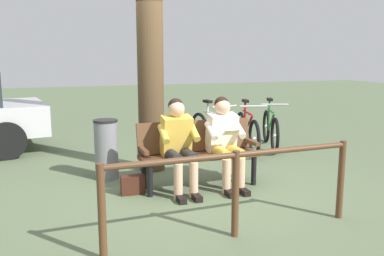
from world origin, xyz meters
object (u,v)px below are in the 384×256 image
(bicycle_orange, at_px, (247,132))
(bicycle_purple, at_px, (270,129))
(person_reading, at_px, (225,138))
(tree_trunk, at_px, (150,39))
(bicycle_red, at_px, (212,132))
(person_companion, at_px, (179,141))
(bench, at_px, (198,148))
(handbag, at_px, (133,185))
(litter_bin, at_px, (106,149))

(bicycle_orange, bearing_deg, bicycle_purple, 112.27)
(person_reading, xyz_separation_m, bicycle_orange, (-1.27, -1.77, -0.31))
(person_reading, xyz_separation_m, bicycle_purple, (-1.81, -1.85, -0.31))
(tree_trunk, bearing_deg, bicycle_red, -149.60)
(person_reading, xyz_separation_m, person_companion, (0.64, -0.01, -0.00))
(person_reading, height_order, bicycle_purple, person_reading)
(bench, height_order, person_companion, person_companion)
(handbag, xyz_separation_m, litter_bin, (0.20, -0.80, 0.31))
(bicycle_orange, bearing_deg, person_companion, -33.51)
(person_reading, bearing_deg, tree_trunk, -57.57)
(bench, xyz_separation_m, handbag, (0.91, 0.07, -0.39))
(tree_trunk, bearing_deg, person_reading, 121.68)
(handbag, xyz_separation_m, bicycle_red, (-1.87, -1.83, 0.24))
(litter_bin, bearing_deg, person_reading, 147.87)
(handbag, xyz_separation_m, tree_trunk, (-0.52, -1.04, 1.86))
(bicycle_orange, bearing_deg, bench, -30.95)
(bench, bearing_deg, bicycle_red, -117.84)
(tree_trunk, relative_size, litter_bin, 4.65)
(handbag, relative_size, litter_bin, 0.35)
(tree_trunk, height_order, bicycle_red, tree_trunk)
(person_reading, height_order, person_companion, same)
(person_reading, distance_m, tree_trunk, 1.88)
(bicycle_orange, distance_m, bicycle_red, 0.65)
(bicycle_red, bearing_deg, person_companion, -40.73)
(person_reading, xyz_separation_m, tree_trunk, (0.70, -1.14, 1.32))
(litter_bin, bearing_deg, tree_trunk, -161.72)
(bench, height_order, tree_trunk, tree_trunk)
(bicycle_orange, bearing_deg, bicycle_red, -89.90)
(person_companion, distance_m, tree_trunk, 1.74)
(person_reading, height_order, bicycle_red, person_reading)
(bench, xyz_separation_m, person_companion, (0.32, 0.16, 0.16))
(bench, height_order, person_reading, person_reading)
(handbag, height_order, bicycle_purple, bicycle_purple)
(person_companion, relative_size, handbag, 4.00)
(person_companion, xyz_separation_m, handbag, (0.59, -0.09, -0.54))
(tree_trunk, relative_size, bicycle_orange, 2.41)
(bicycle_red, bearing_deg, bicycle_purple, 79.43)
(person_companion, distance_m, bicycle_red, 2.33)
(person_companion, height_order, bicycle_orange, person_companion)
(tree_trunk, relative_size, bicycle_red, 2.37)
(tree_trunk, distance_m, bicycle_purple, 3.08)
(bench, xyz_separation_m, bicycle_purple, (-2.13, -1.68, -0.15))
(litter_bin, bearing_deg, bicycle_purple, -163.58)
(person_companion, bearing_deg, litter_bin, -47.62)
(bench, relative_size, person_companion, 1.34)
(bench, distance_m, bicycle_purple, 2.72)
(litter_bin, distance_m, bicycle_red, 2.31)
(bench, relative_size, tree_trunk, 0.41)
(person_reading, bearing_deg, bicycle_purple, -133.59)
(person_reading, bearing_deg, handbag, -3.91)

